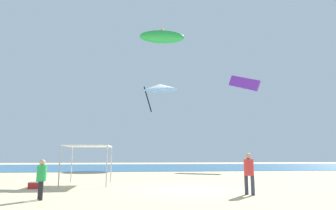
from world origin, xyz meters
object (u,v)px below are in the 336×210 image
(person_near_tent, at_px, (41,176))
(cooler_box, at_px, (34,185))
(person_central, at_px, (249,170))
(kite_inflatable_green, at_px, (162,37))
(kite_parafoil_purple, at_px, (244,83))
(canopy_tent, at_px, (89,148))
(kite_delta_white, at_px, (160,87))

(person_near_tent, distance_m, cooler_box, 4.47)
(person_near_tent, bearing_deg, person_central, -113.93)
(person_central, height_order, kite_inflatable_green, kite_inflatable_green)
(person_near_tent, height_order, cooler_box, person_near_tent)
(person_central, bearing_deg, kite_inflatable_green, 155.17)
(person_near_tent, xyz_separation_m, kite_parafoil_purple, (18.47, 25.38, 10.54))
(person_near_tent, relative_size, person_central, 0.86)
(person_central, distance_m, kite_inflatable_green, 18.97)
(canopy_tent, distance_m, kite_parafoil_purple, 27.72)
(canopy_tent, distance_m, kite_inflatable_green, 15.06)
(person_central, distance_m, kite_parafoil_purple, 28.62)
(person_near_tent, bearing_deg, canopy_tent, -35.50)
(canopy_tent, xyz_separation_m, person_central, (7.96, -5.56, -1.12))
(canopy_tent, bearing_deg, person_central, -34.91)
(kite_delta_white, distance_m, kite_inflatable_green, 13.29)
(canopy_tent, bearing_deg, kite_parafoil_purple, 47.69)
(canopy_tent, relative_size, cooler_box, 5.70)
(canopy_tent, distance_m, person_near_tent, 6.26)
(kite_delta_white, relative_size, kite_parafoil_purple, 1.67)
(kite_parafoil_purple, bearing_deg, kite_delta_white, -136.29)
(cooler_box, xyz_separation_m, kite_inflatable_green, (7.72, 10.66, 13.10))
(cooler_box, relative_size, kite_parafoil_purple, 0.14)
(person_central, distance_m, kite_delta_white, 29.26)
(person_near_tent, relative_size, cooler_box, 2.77)
(canopy_tent, bearing_deg, kite_inflatable_green, 58.75)
(cooler_box, bearing_deg, person_near_tent, -69.54)
(person_central, relative_size, kite_inflatable_green, 0.41)
(kite_inflatable_green, height_order, kite_parafoil_purple, kite_inflatable_green)
(kite_inflatable_green, bearing_deg, person_near_tent, 70.05)
(person_near_tent, distance_m, kite_parafoil_purple, 33.11)
(person_central, xyz_separation_m, kite_parafoil_purple, (9.62, 24.87, 10.39))
(person_central, bearing_deg, canopy_tent, -160.31)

